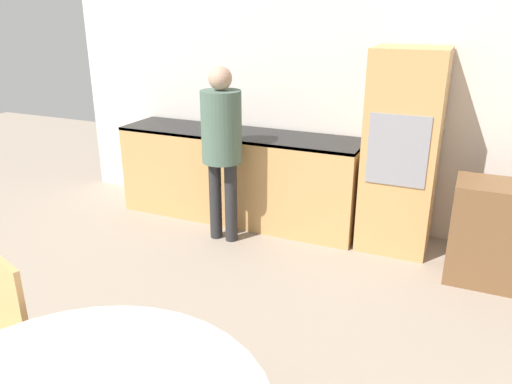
# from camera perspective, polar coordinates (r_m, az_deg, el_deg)

# --- Properties ---
(wall_back) EXTENTS (6.27, 0.05, 2.60)m
(wall_back) POSITION_cam_1_polar(r_m,az_deg,el_deg) (4.91, 10.96, 10.74)
(wall_back) COLOR silver
(wall_back) RESTS_ON ground_plane
(kitchen_counter) EXTENTS (2.49, 0.60, 0.92)m
(kitchen_counter) POSITION_cam_1_polar(r_m,az_deg,el_deg) (5.13, -1.94, 1.98)
(kitchen_counter) COLOR tan
(kitchen_counter) RESTS_ON ground_plane
(oven_unit) EXTENTS (0.61, 0.59, 1.79)m
(oven_unit) POSITION_cam_1_polar(r_m,az_deg,el_deg) (4.58, 16.33, 4.38)
(oven_unit) COLOR tan
(oven_unit) RESTS_ON ground_plane
(person_standing) EXTENTS (0.36, 0.36, 1.62)m
(person_standing) POSITION_cam_1_polar(r_m,az_deg,el_deg) (4.50, -3.95, 6.25)
(person_standing) COLOR #262628
(person_standing) RESTS_ON ground_plane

